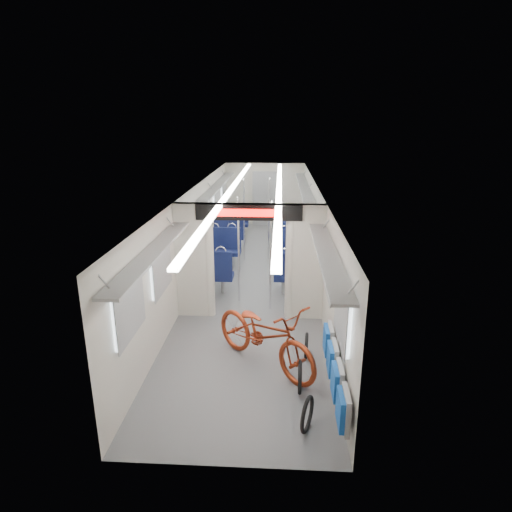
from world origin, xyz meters
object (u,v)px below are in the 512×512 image
at_px(bike_hoop_a, 307,416).
at_px(seat_bay_near_left, 218,257).
at_px(seat_bay_near_right, 294,259).
at_px(seat_bay_far_left, 233,226).
at_px(stanchion_near_left, 239,251).
at_px(stanchion_near_right, 271,257).
at_px(flip_bench, 335,370).
at_px(bike_hoop_b, 300,379).
at_px(stanchion_far_left, 244,221).
at_px(bike_hoop_c, 306,347).
at_px(stanchion_far_right, 269,220).
at_px(bicycle, 265,334).
at_px(seat_bay_far_right, 291,228).

height_order(bike_hoop_a, seat_bay_near_left, seat_bay_near_left).
relative_size(seat_bay_near_right, seat_bay_far_left, 1.09).
height_order(seat_bay_near_left, stanchion_near_left, stanchion_near_left).
bearing_deg(stanchion_near_right, flip_bench, -73.38).
bearing_deg(flip_bench, bike_hoop_b, 144.78).
height_order(bike_hoop_a, stanchion_far_left, stanchion_far_left).
distance_m(flip_bench, seat_bay_near_left, 5.43).
bearing_deg(stanchion_near_right, stanchion_far_left, 103.92).
bearing_deg(bike_hoop_b, bike_hoop_a, -85.83).
bearing_deg(stanchion_far_left, flip_bench, -74.74).
height_order(bike_hoop_c, stanchion_near_left, stanchion_near_left).
relative_size(seat_bay_far_left, stanchion_near_left, 0.88).
bearing_deg(bike_hoop_a, stanchion_far_right, 95.58).
xyz_separation_m(bicycle, stanchion_near_right, (0.03, 2.18, 0.58)).
relative_size(seat_bay_near_left, seat_bay_far_left, 1.14).
relative_size(seat_bay_far_left, stanchion_near_right, 0.88).
relative_size(bike_hoop_b, seat_bay_far_left, 0.24).
xyz_separation_m(seat_bay_near_left, stanchion_near_right, (1.34, -1.75, 0.58)).
height_order(stanchion_near_left, stanchion_far_left, same).
relative_size(seat_bay_near_right, seat_bay_far_right, 1.12).
bearing_deg(stanchion_near_left, stanchion_far_right, 79.52).
distance_m(flip_bench, bike_hoop_a, 0.73).
bearing_deg(bicycle, seat_bay_far_left, 54.09).
xyz_separation_m(seat_bay_far_right, stanchion_near_left, (-1.22, -4.57, 0.62)).
bearing_deg(bike_hoop_c, bike_hoop_b, -98.79).
height_order(flip_bench, bike_hoop_c, flip_bench).
xyz_separation_m(bike_hoop_a, stanchion_near_right, (-0.56, 3.67, 0.93)).
bearing_deg(seat_bay_near_left, bicycle, -71.64).
xyz_separation_m(bike_hoop_b, seat_bay_far_left, (-1.84, 7.95, 0.32)).
bearing_deg(stanchion_far_right, bike_hoop_a, -84.42).
bearing_deg(seat_bay_near_left, seat_bay_far_left, 90.00).
bearing_deg(bike_hoop_b, flip_bench, -35.22).
bearing_deg(seat_bay_near_left, stanchion_far_left, 70.45).
bearing_deg(seat_bay_far_right, seat_bay_near_left, -120.10).
height_order(flip_bench, stanchion_far_left, stanchion_far_left).
bearing_deg(stanchion_near_right, bike_hoop_a, -81.32).
bearing_deg(stanchion_far_left, bike_hoop_c, -74.23).
relative_size(bicycle, stanchion_far_left, 0.94).
height_order(bike_hoop_b, bike_hoop_c, bike_hoop_b).
height_order(bike_hoop_c, seat_bay_near_right, seat_bay_near_right).
bearing_deg(flip_bench, seat_bay_near_right, 94.86).
xyz_separation_m(bike_hoop_c, stanchion_far_right, (-0.78, 5.31, 0.95)).
height_order(seat_bay_far_right, stanchion_far_left, stanchion_far_left).
height_order(seat_bay_near_right, stanchion_far_right, stanchion_far_right).
relative_size(bike_hoop_c, seat_bay_near_left, 0.19).
distance_m(bicycle, stanchion_near_left, 2.73).
bearing_deg(seat_bay_far_left, stanchion_near_left, -82.07).
relative_size(bicycle, bike_hoop_b, 4.39).
bearing_deg(bike_hoop_a, seat_bay_near_left, 109.32).
xyz_separation_m(stanchion_near_left, stanchion_far_right, (0.56, 3.01, 0.00)).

